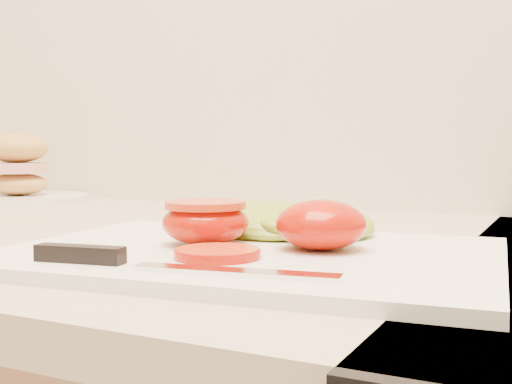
% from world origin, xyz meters
% --- Properties ---
extents(cutting_board, '(0.41, 0.31, 0.01)m').
position_xyz_m(cutting_board, '(0.03, 1.56, 0.94)').
color(cutting_board, white).
rests_on(cutting_board, counter).
extents(tomato_half_dome, '(0.07, 0.07, 0.04)m').
position_xyz_m(tomato_half_dome, '(0.08, 1.58, 0.96)').
color(tomato_half_dome, '#AF1C00').
rests_on(tomato_half_dome, cutting_board).
extents(tomato_half_cut, '(0.07, 0.07, 0.04)m').
position_xyz_m(tomato_half_cut, '(-0.02, 1.56, 0.96)').
color(tomato_half_cut, '#AF1C00').
rests_on(tomato_half_cut, cutting_board).
extents(tomato_slice_0, '(0.06, 0.06, 0.01)m').
position_xyz_m(tomato_slice_0, '(0.02, 1.51, 0.94)').
color(tomato_slice_0, '#CD421A').
rests_on(tomato_slice_0, cutting_board).
extents(lettuce_leaf_0, '(0.15, 0.12, 0.03)m').
position_xyz_m(lettuce_leaf_0, '(0.00, 1.63, 0.95)').
color(lettuce_leaf_0, '#8CB32F').
rests_on(lettuce_leaf_0, cutting_board).
extents(lettuce_leaf_1, '(0.14, 0.14, 0.03)m').
position_xyz_m(lettuce_leaf_1, '(0.05, 1.64, 0.95)').
color(lettuce_leaf_1, '#8CB32F').
rests_on(lettuce_leaf_1, cutting_board).
extents(knife, '(0.22, 0.04, 0.01)m').
position_xyz_m(knife, '(-0.01, 1.45, 0.94)').
color(knife, silver).
rests_on(knife, cutting_board).
extents(sandwich_plate, '(0.23, 0.23, 0.11)m').
position_xyz_m(sandwich_plate, '(-0.57, 1.87, 0.97)').
color(sandwich_plate, white).
rests_on(sandwich_plate, counter).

